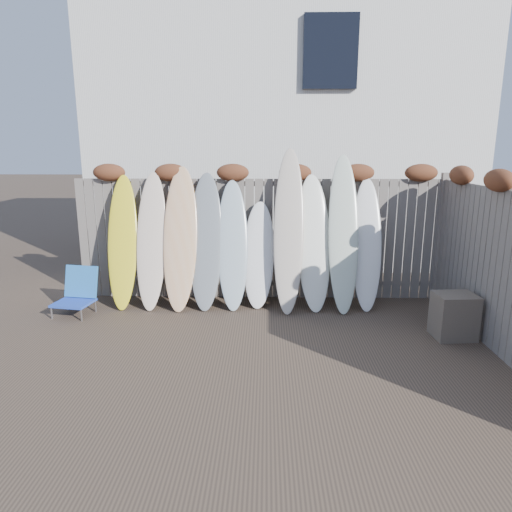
{
  "coord_description": "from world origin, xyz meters",
  "views": [
    {
      "loc": [
        0.15,
        -5.04,
        2.47
      ],
      "look_at": [
        0.0,
        1.2,
        1.0
      ],
      "focal_mm": 32.0,
      "sensor_mm": 36.0,
      "label": 1
    }
  ],
  "objects_px": {
    "beach_chair": "(77,292)",
    "surfboard_0": "(123,242)",
    "wooden_crate": "(454,316)",
    "lattice_panel": "(469,261)"
  },
  "relations": [
    {
      "from": "beach_chair",
      "to": "surfboard_0",
      "type": "relative_size",
      "value": 0.33
    },
    {
      "from": "wooden_crate",
      "to": "surfboard_0",
      "type": "relative_size",
      "value": 0.28
    },
    {
      "from": "beach_chair",
      "to": "lattice_panel",
      "type": "bearing_deg",
      "value": -2.1
    },
    {
      "from": "lattice_panel",
      "to": "surfboard_0",
      "type": "distance_m",
      "value": 5.22
    },
    {
      "from": "beach_chair",
      "to": "surfboard_0",
      "type": "distance_m",
      "value": 1.03
    },
    {
      "from": "beach_chair",
      "to": "wooden_crate",
      "type": "height_order",
      "value": "beach_chair"
    },
    {
      "from": "lattice_panel",
      "to": "surfboard_0",
      "type": "height_order",
      "value": "surfboard_0"
    },
    {
      "from": "beach_chair",
      "to": "wooden_crate",
      "type": "distance_m",
      "value": 5.47
    },
    {
      "from": "beach_chair",
      "to": "lattice_panel",
      "type": "relative_size",
      "value": 0.39
    },
    {
      "from": "lattice_panel",
      "to": "wooden_crate",
      "type": "bearing_deg",
      "value": -121.65
    }
  ]
}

